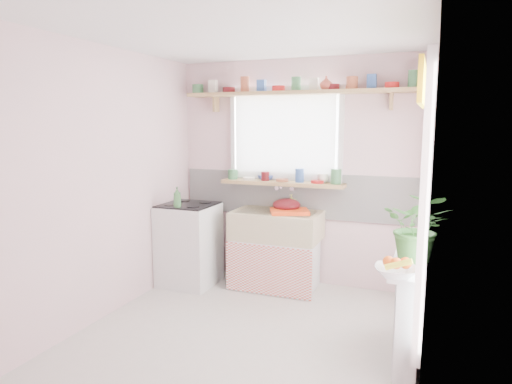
% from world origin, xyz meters
% --- Properties ---
extents(room, '(3.20, 3.20, 3.20)m').
position_xyz_m(room, '(0.66, 0.86, 1.37)').
color(room, beige).
rests_on(room, ground).
extents(sink_unit, '(0.95, 0.65, 1.11)m').
position_xyz_m(sink_unit, '(-0.15, 1.29, 0.43)').
color(sink_unit, white).
rests_on(sink_unit, ground).
extents(cooker, '(0.58, 0.58, 0.93)m').
position_xyz_m(cooker, '(-1.10, 1.05, 0.46)').
color(cooker, white).
rests_on(cooker, ground).
extents(radiator_ledge, '(0.22, 0.95, 0.78)m').
position_xyz_m(radiator_ledge, '(1.30, 0.20, 0.40)').
color(radiator_ledge, white).
rests_on(radiator_ledge, ground).
extents(windowsill, '(1.40, 0.22, 0.04)m').
position_xyz_m(windowsill, '(-0.15, 1.48, 1.14)').
color(windowsill, tan).
rests_on(windowsill, room).
extents(pine_shelf, '(2.52, 0.24, 0.04)m').
position_xyz_m(pine_shelf, '(0.00, 1.47, 2.12)').
color(pine_shelf, tan).
rests_on(pine_shelf, room).
extents(shelf_crockery, '(2.47, 0.11, 0.12)m').
position_xyz_m(shelf_crockery, '(-0.02, 1.47, 2.19)').
color(shelf_crockery, '#3F7F4C').
rests_on(shelf_crockery, pine_shelf).
extents(sill_crockery, '(1.35, 0.11, 0.12)m').
position_xyz_m(sill_crockery, '(-0.17, 1.48, 1.22)').
color(sill_crockery, '#3F7F4C').
rests_on(sill_crockery, windowsill).
extents(dish_tray, '(0.48, 0.43, 0.04)m').
position_xyz_m(dish_tray, '(0.00, 1.27, 0.87)').
color(dish_tray, '#F74816').
rests_on(dish_tray, sink_unit).
extents(colander, '(0.31, 0.31, 0.14)m').
position_xyz_m(colander, '(-0.06, 1.37, 0.92)').
color(colander, '#570E15').
rests_on(colander, sink_unit).
extents(jade_plant, '(0.52, 0.47, 0.53)m').
position_xyz_m(jade_plant, '(1.33, 0.21, 1.04)').
color(jade_plant, '#326327').
rests_on(jade_plant, radiator_ledge).
extents(fruit_bowl, '(0.32, 0.32, 0.07)m').
position_xyz_m(fruit_bowl, '(1.21, -0.20, 0.81)').
color(fruit_bowl, silver).
rests_on(fruit_bowl, radiator_ledge).
extents(herb_pot, '(0.12, 0.08, 0.22)m').
position_xyz_m(herb_pot, '(1.33, 0.17, 0.88)').
color(herb_pot, '#366428').
rests_on(herb_pot, radiator_ledge).
extents(soap_bottle_sink, '(0.10, 0.10, 0.17)m').
position_xyz_m(soap_bottle_sink, '(-0.05, 1.50, 0.93)').
color(soap_bottle_sink, '#CBDA61').
rests_on(soap_bottle_sink, sink_unit).
extents(sill_cup, '(0.15, 0.15, 0.10)m').
position_xyz_m(sill_cup, '(0.30, 1.54, 1.21)').
color(sill_cup, white).
rests_on(sill_cup, windowsill).
extents(sill_bowl, '(0.20, 0.20, 0.06)m').
position_xyz_m(sill_bowl, '(-0.36, 1.54, 1.19)').
color(sill_bowl, '#304B9C').
rests_on(sill_bowl, windowsill).
extents(shelf_vase, '(0.18, 0.18, 0.14)m').
position_xyz_m(shelf_vase, '(0.33, 1.44, 2.21)').
color(shelf_vase, '#B14936').
rests_on(shelf_vase, pine_shelf).
extents(cooker_bottle, '(0.11, 0.11, 0.22)m').
position_xyz_m(cooker_bottle, '(-1.10, 0.83, 1.02)').
color(cooker_bottle, '#3A743C').
rests_on(cooker_bottle, cooker).
extents(fruit, '(0.20, 0.14, 0.10)m').
position_xyz_m(fruit, '(1.22, -0.19, 0.87)').
color(fruit, '#EE5714').
rests_on(fruit, fruit_bowl).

